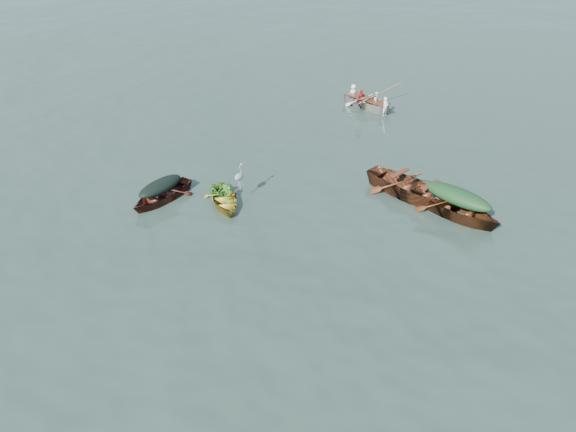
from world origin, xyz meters
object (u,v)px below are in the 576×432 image
object	(u,v)px
dark_covered_boat	(162,200)
green_tarp_boat	(454,216)
open_wooden_boat	(412,199)
rowed_boat	(368,109)
heron	(239,180)
yellow_dinghy	(225,205)

from	to	relation	value
dark_covered_boat	green_tarp_boat	xyz separation A→B (m)	(8.64, 4.37, 0.00)
green_tarp_boat	open_wooden_boat	size ratio (longest dim) A/B	0.86
rowed_boat	heron	distance (m)	10.39
dark_covered_boat	rowed_boat	world-z (taller)	rowed_boat
yellow_dinghy	rowed_boat	xyz separation A→B (m)	(0.04, 10.81, 0.00)
green_tarp_boat	open_wooden_boat	xyz separation A→B (m)	(-1.57, 0.36, 0.00)
yellow_dinghy	open_wooden_boat	distance (m)	6.38
open_wooden_boat	rowed_boat	size ratio (longest dim) A/B	1.29
open_wooden_boat	rowed_boat	xyz separation A→B (m)	(-5.08, 7.00, 0.00)
yellow_dinghy	dark_covered_boat	distance (m)	2.17
heron	dark_covered_boat	bearing A→B (deg)	161.24
yellow_dinghy	rowed_boat	bearing A→B (deg)	39.92
green_tarp_boat	rowed_boat	world-z (taller)	green_tarp_boat
heron	rowed_boat	bearing A→B (deg)	41.67
dark_covered_boat	open_wooden_boat	world-z (taller)	open_wooden_boat
dark_covered_boat	heron	size ratio (longest dim) A/B	3.60
dark_covered_boat	heron	distance (m)	2.78
rowed_boat	heron	bearing A→B (deg)	-164.56
open_wooden_boat	rowed_boat	distance (m)	8.65
yellow_dinghy	dark_covered_boat	xyz separation A→B (m)	(-1.96, -0.92, 0.00)
yellow_dinghy	rowed_boat	distance (m)	10.81
open_wooden_boat	green_tarp_boat	bearing A→B (deg)	-90.01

